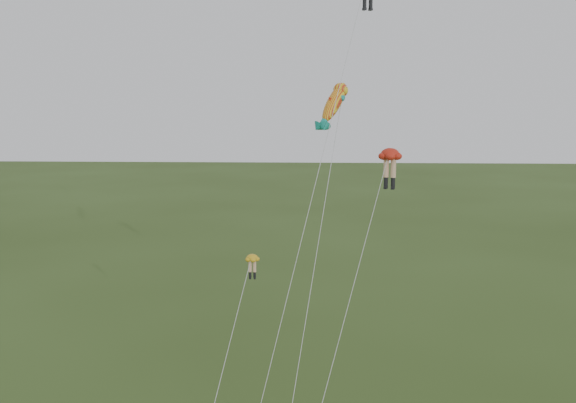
{
  "coord_description": "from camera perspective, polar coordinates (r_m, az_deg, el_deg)",
  "views": [
    {
      "loc": [
        2.2,
        -30.03,
        17.27
      ],
      "look_at": [
        0.61,
        6.0,
        11.58
      ],
      "focal_mm": 40.0,
      "sensor_mm": 36.0,
      "label": 1
    }
  ],
  "objects": [
    {
      "name": "fish_kite",
      "position": [
        36.52,
        4.11,
        8.61
      ],
      "size": [
        3.77,
        10.31,
        18.55
      ],
      "rotation": [
        0.82,
        0.0,
        -0.62
      ],
      "color": "yellow",
      "rests_on": "ground"
    },
    {
      "name": "legs_kite_yellow",
      "position": [
        33.79,
        -3.55,
        -6.53
      ],
      "size": [
        2.58,
        7.19,
        9.25
      ],
      "rotation": [
        0.0,
        0.0,
        -0.03
      ],
      "color": "gold",
      "rests_on": "ground"
    },
    {
      "name": "legs_kite_red_mid",
      "position": [
        37.46,
        8.95,
        3.53
      ],
      "size": [
        5.84,
        11.3,
        14.57
      ],
      "rotation": [
        0.0,
        0.0,
        -0.38
      ],
      "color": "red",
      "rests_on": "ground"
    }
  ]
}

